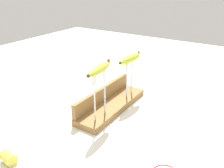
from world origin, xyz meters
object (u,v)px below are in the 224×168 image
Objects in this scene: fork_fallen_far at (194,90)px; banana_chunk_near at (8,158)px; banana_raised_right at (130,59)px; fork_stand_left at (100,91)px; banana_raised_left at (99,69)px; fork_fallen_near at (73,113)px; fork_stand_right at (129,76)px.

banana_chunk_near reaches higher than fork_fallen_far.
fork_fallen_far is at bearing -41.22° from banana_raised_right.
fork_stand_left is at bearing -17.45° from banana_chunk_near.
banana_raised_left reaches higher than fork_fallen_near.
banana_chunk_near is (-0.92, 0.37, 0.02)m from fork_fallen_far.
fork_stand_right is 0.65m from banana_chunk_near.
fork_fallen_near is at bearing 151.41° from fork_stand_right.
fork_fallen_near is 0.69m from fork_fallen_far.
fork_stand_right is 0.33m from fork_fallen_near.
fork_fallen_far is (0.55, -0.26, -0.15)m from fork_stand_left.
fork_stand_left is 1.14× the size of banana_raised_left.
banana_chunk_near reaches higher than fork_fallen_near.
banana_raised_left reaches higher than fork_stand_left.
banana_chunk_near is at bearing 169.39° from banana_raised_right.
banana_raised_left is 0.26m from banana_raised_right.
fork_stand_left is 0.21m from fork_fallen_near.
fork_stand_left is 0.62m from fork_fallen_far.
banana_raised_right is (0.25, 0.00, -0.03)m from banana_raised_left.
fork_stand_right is at bearing -3.84° from banana_raised_right.
fork_stand_left is 1.12× the size of banana_raised_right.
banana_raised_left reaches higher than fork_fallen_far.
fork_fallen_far is (0.29, -0.26, -0.13)m from fork_stand_right.
banana_raised_right is (-0.00, 0.00, 0.09)m from fork_stand_right.
banana_raised_left is at bearing -180.00° from banana_raised_right.
banana_raised_left is at bearing -180.00° from fork_stand_right.
banana_raised_right is at bearing -28.59° from fork_fallen_near.
fork_fallen_far is (0.56, -0.40, -0.00)m from fork_fallen_near.
banana_raised_left is 2.92× the size of banana_chunk_near.
fork_stand_right is (0.25, -0.00, -0.02)m from fork_stand_left.
fork_stand_right is 0.96× the size of fork_fallen_far.
banana_raised_right is at bearing 176.16° from fork_stand_right.
banana_raised_left is 0.99× the size of fork_fallen_far.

